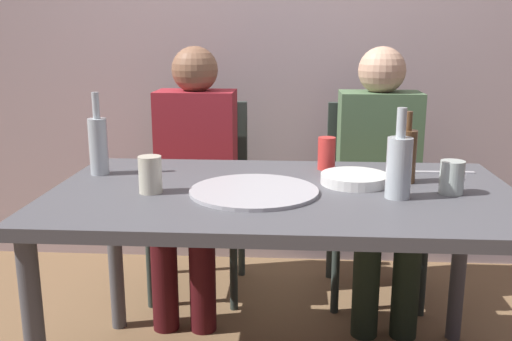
# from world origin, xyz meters

# --- Properties ---
(back_wall) EXTENTS (6.00, 0.10, 2.60)m
(back_wall) POSITION_xyz_m (0.00, 1.23, 1.30)
(back_wall) COLOR #B29EA3
(back_wall) RESTS_ON ground_plane
(dining_table) EXTENTS (1.52, 0.87, 0.73)m
(dining_table) POSITION_xyz_m (0.00, 0.00, 0.65)
(dining_table) COLOR #4C4C51
(dining_table) RESTS_ON ground_plane
(pizza_tray) EXTENTS (0.42, 0.42, 0.01)m
(pizza_tray) POSITION_xyz_m (-0.09, -0.05, 0.73)
(pizza_tray) COLOR #ADADB2
(pizza_tray) RESTS_ON dining_table
(wine_bottle) EXTENTS (0.08, 0.08, 0.28)m
(wine_bottle) POSITION_xyz_m (0.36, -0.07, 0.83)
(wine_bottle) COLOR #B2BCC1
(wine_bottle) RESTS_ON dining_table
(beer_bottle) EXTENTS (0.07, 0.07, 0.25)m
(beer_bottle) POSITION_xyz_m (0.42, 0.12, 0.82)
(beer_bottle) COLOR brown
(beer_bottle) RESTS_ON dining_table
(water_bottle) EXTENTS (0.07, 0.07, 0.30)m
(water_bottle) POSITION_xyz_m (-0.67, 0.17, 0.84)
(water_bottle) COLOR #B2BCC1
(water_bottle) RESTS_ON dining_table
(tumbler_near) EXTENTS (0.08, 0.08, 0.12)m
(tumbler_near) POSITION_xyz_m (-0.42, -0.06, 0.79)
(tumbler_near) COLOR beige
(tumbler_near) RESTS_ON dining_table
(tumbler_far) EXTENTS (0.08, 0.08, 0.11)m
(tumbler_far) POSITION_xyz_m (0.54, -0.01, 0.78)
(tumbler_far) COLOR #B7C6BC
(tumbler_far) RESTS_ON dining_table
(soda_can) EXTENTS (0.07, 0.07, 0.12)m
(soda_can) POSITION_xyz_m (0.16, 0.30, 0.79)
(soda_can) COLOR red
(soda_can) RESTS_ON dining_table
(plate_stack) EXTENTS (0.23, 0.23, 0.03)m
(plate_stack) POSITION_xyz_m (0.24, 0.09, 0.74)
(plate_stack) COLOR white
(plate_stack) RESTS_ON dining_table
(table_knife) EXTENTS (0.22, 0.02, 0.01)m
(table_knife) POSITION_xyz_m (0.58, 0.27, 0.73)
(table_knife) COLOR #B7B7BC
(table_knife) RESTS_ON dining_table
(chair_left) EXTENTS (0.44, 0.44, 0.90)m
(chair_left) POSITION_xyz_m (-0.42, 0.83, 0.51)
(chair_left) COLOR #2D3833
(chair_left) RESTS_ON ground_plane
(chair_right) EXTENTS (0.44, 0.44, 0.90)m
(chair_right) POSITION_xyz_m (0.42, 0.83, 0.51)
(chair_right) COLOR #2D3833
(chair_right) RESTS_ON ground_plane
(guest_in_sweater) EXTENTS (0.36, 0.56, 1.17)m
(guest_in_sweater) POSITION_xyz_m (-0.42, 0.68, 0.64)
(guest_in_sweater) COLOR maroon
(guest_in_sweater) RESTS_ON ground_plane
(guest_in_beanie) EXTENTS (0.36, 0.56, 1.17)m
(guest_in_beanie) POSITION_xyz_m (0.42, 0.68, 0.64)
(guest_in_beanie) COLOR #4C6B47
(guest_in_beanie) RESTS_ON ground_plane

